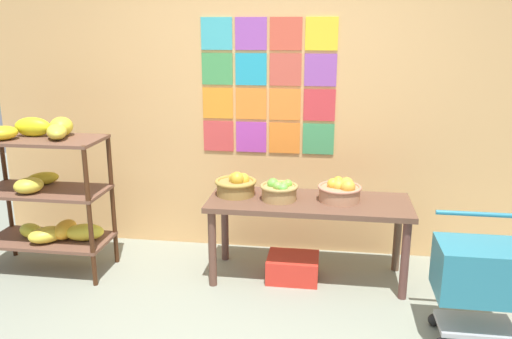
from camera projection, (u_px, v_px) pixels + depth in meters
back_wall_with_art at (269, 92)px, 4.30m from camera, size 4.83×0.07×2.73m
banana_shelf_unit at (47, 188)px, 4.03m from camera, size 0.95×0.50×1.23m
display_table at (309, 211)px, 3.93m from camera, size 1.51×0.58×0.63m
fruit_basket_centre at (279, 190)px, 3.90m from camera, size 0.29×0.29×0.16m
fruit_basket_back_left at (341, 190)px, 3.88m from camera, size 0.33×0.33×0.18m
fruit_basket_back_right at (236, 185)px, 4.02m from camera, size 0.32×0.32×0.19m
produce_crate_under_table at (293, 268)px, 4.03m from camera, size 0.39×0.31×0.18m
shopping_cart at (481, 275)px, 3.14m from camera, size 0.53×0.41×0.77m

